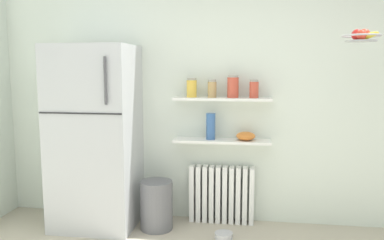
% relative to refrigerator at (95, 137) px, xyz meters
% --- Properties ---
extents(back_wall, '(7.04, 0.10, 2.60)m').
position_rel_refrigerator_xyz_m(back_wall, '(1.16, 0.36, 0.44)').
color(back_wall, silver).
rests_on(back_wall, ground_plane).
extents(refrigerator, '(0.76, 0.66, 1.71)m').
position_rel_refrigerator_xyz_m(refrigerator, '(0.00, 0.00, 0.00)').
color(refrigerator, '#B7BABF').
rests_on(refrigerator, ground_plane).
extents(radiator, '(0.63, 0.12, 0.56)m').
position_rel_refrigerator_xyz_m(radiator, '(1.18, 0.23, -0.58)').
color(radiator, white).
rests_on(radiator, ground_plane).
extents(wall_shelf_lower, '(0.92, 0.22, 0.02)m').
position_rel_refrigerator_xyz_m(wall_shelf_lower, '(1.18, 0.20, -0.04)').
color(wall_shelf_lower, white).
extents(wall_shelf_upper, '(0.92, 0.22, 0.02)m').
position_rel_refrigerator_xyz_m(wall_shelf_upper, '(1.18, 0.20, 0.36)').
color(wall_shelf_upper, white).
extents(storage_jar_0, '(0.10, 0.10, 0.18)m').
position_rel_refrigerator_xyz_m(storage_jar_0, '(0.89, 0.20, 0.46)').
color(storage_jar_0, yellow).
rests_on(storage_jar_0, wall_shelf_upper).
extents(storage_jar_1, '(0.08, 0.08, 0.17)m').
position_rel_refrigerator_xyz_m(storage_jar_1, '(1.08, 0.20, 0.45)').
color(storage_jar_1, tan).
rests_on(storage_jar_1, wall_shelf_upper).
extents(storage_jar_2, '(0.11, 0.11, 0.21)m').
position_rel_refrigerator_xyz_m(storage_jar_2, '(1.28, 0.20, 0.47)').
color(storage_jar_2, '#C64C38').
rests_on(storage_jar_2, wall_shelf_upper).
extents(storage_jar_3, '(0.09, 0.09, 0.17)m').
position_rel_refrigerator_xyz_m(storage_jar_3, '(1.47, 0.20, 0.46)').
color(storage_jar_3, '#C64C38').
rests_on(storage_jar_3, wall_shelf_upper).
extents(vase, '(0.09, 0.09, 0.25)m').
position_rel_refrigerator_xyz_m(vase, '(1.07, 0.20, 0.10)').
color(vase, '#38609E').
rests_on(vase, wall_shelf_lower).
extents(shelf_bowl, '(0.18, 0.18, 0.08)m').
position_rel_refrigerator_xyz_m(shelf_bowl, '(1.40, 0.20, 0.01)').
color(shelf_bowl, orange).
rests_on(shelf_bowl, wall_shelf_lower).
extents(trash_bin, '(0.30, 0.30, 0.46)m').
position_rel_refrigerator_xyz_m(trash_bin, '(0.59, -0.02, -0.63)').
color(trash_bin, slate).
rests_on(trash_bin, ground_plane).
extents(pet_food_bowl, '(0.16, 0.16, 0.05)m').
position_rel_refrigerator_xyz_m(pet_food_bowl, '(1.23, -0.14, -0.83)').
color(pet_food_bowl, '#B7B7BC').
rests_on(pet_food_bowl, ground_plane).
extents(hanging_fruit_basket, '(0.29, 0.29, 0.10)m').
position_rel_refrigerator_xyz_m(hanging_fruit_basket, '(2.27, -0.23, 0.89)').
color(hanging_fruit_basket, '#B2B2B7').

